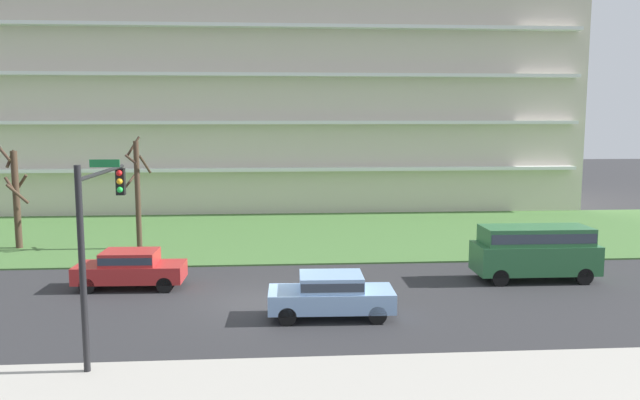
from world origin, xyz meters
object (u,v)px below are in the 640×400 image
object	(u,v)px
sedan_blue_near_left	(331,293)
traffic_signal_mast	(98,223)
tree_left	(137,192)
van_green_center_left	(535,249)
sedan_red_center_right	(130,267)
tree_far_left	(16,196)

from	to	relation	value
sedan_blue_near_left	traffic_signal_mast	bearing A→B (deg)	-156.40
tree_left	van_green_center_left	bearing A→B (deg)	-22.65
tree_left	van_green_center_left	xyz separation A→B (m)	(18.45, -7.70, -1.75)
tree_left	traffic_signal_mast	world-z (taller)	tree_left
sedan_blue_near_left	van_green_center_left	size ratio (longest dim) A/B	0.85
traffic_signal_mast	van_green_center_left	bearing A→B (deg)	24.21
van_green_center_left	sedan_red_center_right	bearing A→B (deg)	0.54
tree_left	sedan_red_center_right	size ratio (longest dim) A/B	1.36
van_green_center_left	tree_far_left	bearing A→B (deg)	-17.82
tree_left	sedan_red_center_right	bearing A→B (deg)	-80.84
sedan_blue_near_left	tree_left	bearing A→B (deg)	128.58
sedan_blue_near_left	van_green_center_left	distance (m)	10.32
van_green_center_left	traffic_signal_mast	size ratio (longest dim) A/B	0.90
traffic_signal_mast	tree_left	bearing A→B (deg)	97.81
sedan_blue_near_left	traffic_signal_mast	distance (m)	8.27
sedan_red_center_right	van_green_center_left	bearing A→B (deg)	-178.23
sedan_blue_near_left	sedan_red_center_right	xyz separation A→B (m)	(-7.93, 4.50, 0.00)
sedan_red_center_right	traffic_signal_mast	world-z (taller)	traffic_signal_mast
tree_left	traffic_signal_mast	bearing A→B (deg)	-82.19
sedan_blue_near_left	sedan_red_center_right	bearing A→B (deg)	152.06
van_green_center_left	traffic_signal_mast	world-z (taller)	traffic_signal_mast
tree_far_left	tree_left	world-z (taller)	tree_left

